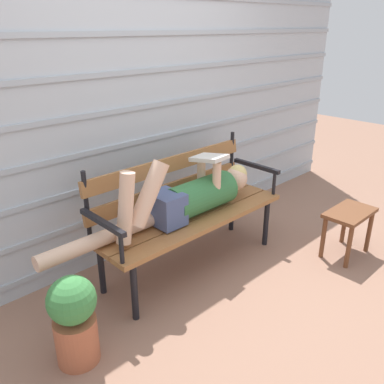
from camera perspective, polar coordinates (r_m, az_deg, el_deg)
ground_plane at (r=3.16m, az=1.45°, el=-11.18°), size 12.00×12.00×0.00m
house_siding at (r=3.20m, az=-7.23°, el=11.98°), size 5.33×0.08×2.36m
park_bench at (r=3.04m, az=-0.93°, el=-1.99°), size 1.56×0.51×0.91m
reclining_person at (r=2.91m, az=-0.80°, el=-0.81°), size 1.76×0.27×0.52m
footstool at (r=3.47m, az=21.31°, el=-3.75°), size 0.44×0.27×0.39m
potted_plant at (r=2.37m, az=-16.35°, el=-16.78°), size 0.27×0.27×0.54m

